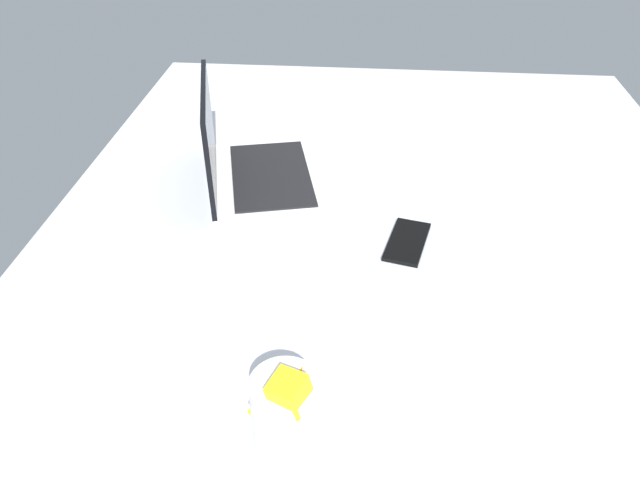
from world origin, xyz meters
TOP-DOWN VIEW (x-y plane):
  - bed_mattress at (0.00, 0.00)cm, footprint 180.00×140.00cm
  - laptop at (15.91, 30.87)cm, footprint 37.49×30.13cm
  - snack_cup at (-48.83, 14.32)cm, footprint 9.46×9.33cm
  - cell_phone at (-3.28, -3.20)cm, footprint 15.20×9.87cm

SIDE VIEW (x-z plane):
  - bed_mattress at x=0.00cm, z-range 0.00..18.00cm
  - cell_phone at x=-3.28cm, z-range 18.00..18.80cm
  - laptop at x=15.91cm, z-range 10.91..33.91cm
  - snack_cup at x=-48.83cm, z-range 17.08..31.12cm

